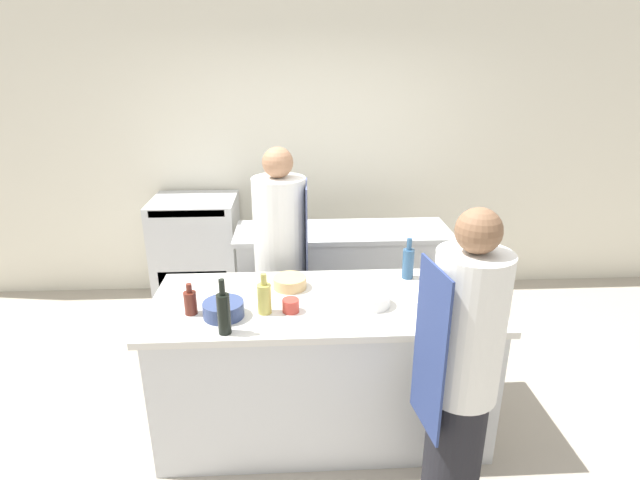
# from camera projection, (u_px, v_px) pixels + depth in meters

# --- Properties ---
(ground_plane) EXTENTS (16.00, 16.00, 0.00)m
(ground_plane) POSITION_uv_depth(u_px,v_px,m) (323.00, 422.00, 3.28)
(ground_plane) COLOR #A89E8E
(wall_back) EXTENTS (8.00, 0.06, 2.80)m
(wall_back) POSITION_uv_depth(u_px,v_px,m) (310.00, 151.00, 4.78)
(wall_back) COLOR silver
(wall_back) RESTS_ON ground_plane
(prep_counter) EXTENTS (2.04, 0.85, 0.90)m
(prep_counter) POSITION_uv_depth(u_px,v_px,m) (323.00, 364.00, 3.12)
(prep_counter) COLOR silver
(prep_counter) RESTS_ON ground_plane
(pass_counter) EXTENTS (1.79, 0.58, 0.90)m
(pass_counter) POSITION_uv_depth(u_px,v_px,m) (342.00, 279.00, 4.31)
(pass_counter) COLOR silver
(pass_counter) RESTS_ON ground_plane
(oven_range) EXTENTS (0.76, 0.64, 1.04)m
(oven_range) POSITION_uv_depth(u_px,v_px,m) (198.00, 253.00, 4.69)
(oven_range) COLOR silver
(oven_range) RESTS_ON ground_plane
(chef_at_prep_near) EXTENTS (0.37, 0.35, 1.68)m
(chef_at_prep_near) POSITION_uv_depth(u_px,v_px,m) (461.00, 379.00, 2.33)
(chef_at_prep_near) COLOR black
(chef_at_prep_near) RESTS_ON ground_plane
(chef_at_stove) EXTENTS (0.40, 0.38, 1.68)m
(chef_at_stove) POSITION_uv_depth(u_px,v_px,m) (281.00, 261.00, 3.68)
(chef_at_stove) COLOR black
(chef_at_stove) RESTS_ON ground_plane
(bottle_olive_oil) EXTENTS (0.07, 0.07, 0.18)m
(bottle_olive_oil) POSITION_uv_depth(u_px,v_px,m) (190.00, 302.00, 2.78)
(bottle_olive_oil) COLOR #5B2319
(bottle_olive_oil) RESTS_ON prep_counter
(bottle_vinegar) EXTENTS (0.07, 0.07, 0.31)m
(bottle_vinegar) POSITION_uv_depth(u_px,v_px,m) (224.00, 312.00, 2.57)
(bottle_vinegar) COLOR black
(bottle_vinegar) RESTS_ON prep_counter
(bottle_wine) EXTENTS (0.08, 0.08, 0.24)m
(bottle_wine) POSITION_uv_depth(u_px,v_px,m) (264.00, 297.00, 2.78)
(bottle_wine) COLOR #B2A84C
(bottle_wine) RESTS_ON prep_counter
(bottle_cooking_oil) EXTENTS (0.07, 0.07, 0.27)m
(bottle_cooking_oil) POSITION_uv_depth(u_px,v_px,m) (408.00, 262.00, 3.22)
(bottle_cooking_oil) COLOR #2D5175
(bottle_cooking_oil) RESTS_ON prep_counter
(bowl_mixing_large) EXTENTS (0.21, 0.21, 0.07)m
(bowl_mixing_large) POSITION_uv_depth(u_px,v_px,m) (372.00, 299.00, 2.89)
(bowl_mixing_large) COLOR white
(bowl_mixing_large) RESTS_ON prep_counter
(bowl_prep_small) EXTENTS (0.19, 0.19, 0.07)m
(bowl_prep_small) POSITION_uv_depth(u_px,v_px,m) (443.00, 312.00, 2.75)
(bowl_prep_small) COLOR navy
(bowl_prep_small) RESTS_ON prep_counter
(bowl_ceramic_blue) EXTENTS (0.21, 0.21, 0.07)m
(bowl_ceramic_blue) POSITION_uv_depth(u_px,v_px,m) (290.00, 282.00, 3.11)
(bowl_ceramic_blue) COLOR tan
(bowl_ceramic_blue) RESTS_ON prep_counter
(bowl_wooden_salad) EXTENTS (0.23, 0.23, 0.09)m
(bowl_wooden_salad) POSITION_uv_depth(u_px,v_px,m) (223.00, 309.00, 2.76)
(bowl_wooden_salad) COLOR navy
(bowl_wooden_salad) RESTS_ON prep_counter
(cup) EXTENTS (0.10, 0.10, 0.08)m
(cup) POSITION_uv_depth(u_px,v_px,m) (291.00, 306.00, 2.82)
(cup) COLOR #B2382D
(cup) RESTS_ON prep_counter
(cutting_board) EXTENTS (0.33, 0.25, 0.01)m
(cutting_board) POSITION_uv_depth(u_px,v_px,m) (432.00, 294.00, 3.02)
(cutting_board) COLOR white
(cutting_board) RESTS_ON prep_counter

